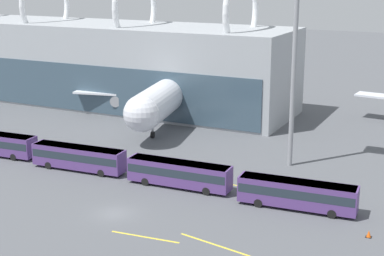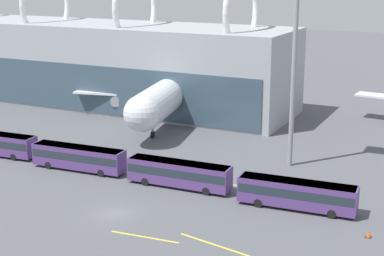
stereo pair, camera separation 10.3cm
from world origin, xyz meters
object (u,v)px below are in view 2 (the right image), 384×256
(shuttle_bus_2, at_px, (179,172))
(traffic_cone_1, at_px, (369,234))
(floodlight_mast, at_px, (296,23))
(shuttle_bus_3, at_px, (297,193))
(shuttle_bus_1, at_px, (79,156))
(airliner_at_gate_near, at_px, (172,92))

(shuttle_bus_2, bearing_deg, traffic_cone_1, -12.46)
(shuttle_bus_2, xyz_separation_m, floodlight_mast, (9.89, 14.46, 17.76))
(floodlight_mast, distance_m, traffic_cone_1, 30.33)
(shuttle_bus_3, height_order, traffic_cone_1, shuttle_bus_3)
(shuttle_bus_2, height_order, traffic_cone_1, shuttle_bus_2)
(shuttle_bus_1, xyz_separation_m, shuttle_bus_3, (30.47, 0.00, 0.00))
(shuttle_bus_2, height_order, floodlight_mast, floodlight_mast)
(shuttle_bus_1, bearing_deg, shuttle_bus_2, -2.79)
(shuttle_bus_3, bearing_deg, traffic_cone_1, -28.30)
(airliner_at_gate_near, distance_m, traffic_cone_1, 53.12)
(shuttle_bus_2, height_order, shuttle_bus_3, same)
(shuttle_bus_3, distance_m, traffic_cone_1, 9.73)
(airliner_at_gate_near, height_order, shuttle_bus_1, airliner_at_gate_near)
(shuttle_bus_3, relative_size, traffic_cone_1, 18.19)
(floodlight_mast, xyz_separation_m, traffic_cone_1, (14.11, -18.64, -19.33))
(airliner_at_gate_near, bearing_deg, floodlight_mast, 48.22)
(airliner_at_gate_near, distance_m, shuttle_bus_1, 30.01)
(shuttle_bus_3, bearing_deg, airliner_at_gate_near, 132.88)
(floodlight_mast, height_order, traffic_cone_1, floodlight_mast)
(shuttle_bus_3, bearing_deg, floodlight_mast, 105.78)
(shuttle_bus_2, distance_m, floodlight_mast, 24.94)
(floodlight_mast, bearing_deg, traffic_cone_1, -52.88)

